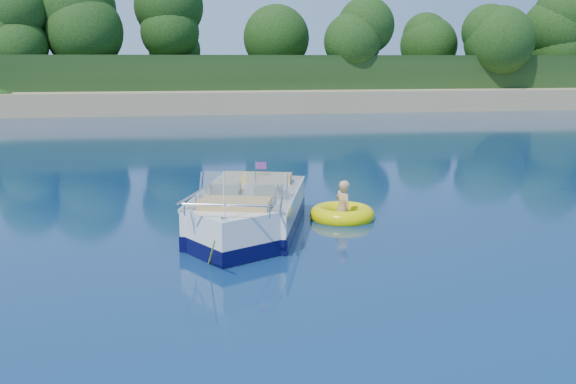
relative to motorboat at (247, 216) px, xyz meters
name	(u,v)px	position (x,y,z in m)	size (l,w,h in m)	color
ground	(403,291)	(2.07, -3.88, -0.38)	(160.00, 160.00, 0.00)	#091640
shoreline	(207,85)	(2.07, 59.89, 0.60)	(170.00, 59.00, 6.00)	#9A8259
treeline	(220,34)	(2.11, 37.13, 5.17)	(150.00, 7.12, 8.19)	black
motorboat	(247,216)	(0.00, 0.00, 0.00)	(3.07, 5.66, 1.93)	white
tow_tube	(342,214)	(2.32, 0.89, -0.27)	(1.88, 1.88, 0.40)	#FFF000
boy	(342,219)	(2.29, 0.82, -0.38)	(0.51, 0.33, 1.39)	tan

